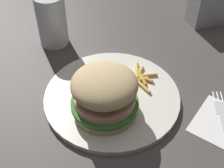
# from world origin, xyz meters

# --- Properties ---
(ground_plane) EXTENTS (1.60, 1.60, 0.00)m
(ground_plane) POSITION_xyz_m (0.00, 0.00, 0.00)
(ground_plane) COLOR #47423F
(plate) EXTENTS (0.27, 0.27, 0.01)m
(plate) POSITION_xyz_m (-0.01, 0.03, 0.01)
(plate) COLOR silver
(plate) RESTS_ON ground_plane
(sandwich) EXTENTS (0.13, 0.13, 0.09)m
(sandwich) POSITION_xyz_m (-0.01, 0.07, 0.06)
(sandwich) COLOR tan
(sandwich) RESTS_ON plate
(fries_pile) EXTENTS (0.08, 0.09, 0.01)m
(fries_pile) POSITION_xyz_m (-0.03, -0.04, 0.02)
(fries_pile) COLOR gold
(fries_pile) RESTS_ON plate
(drink_glass) EXTENTS (0.07, 0.07, 0.13)m
(drink_glass) POSITION_xyz_m (0.21, -0.08, 0.06)
(drink_glass) COLOR silver
(drink_glass) RESTS_ON ground_plane
(napkin_dispenser) EXTENTS (0.11, 0.11, 0.09)m
(napkin_dispenser) POSITION_xyz_m (-0.09, -0.34, 0.05)
(napkin_dispenser) COLOR #B7BABF
(napkin_dispenser) RESTS_ON ground_plane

